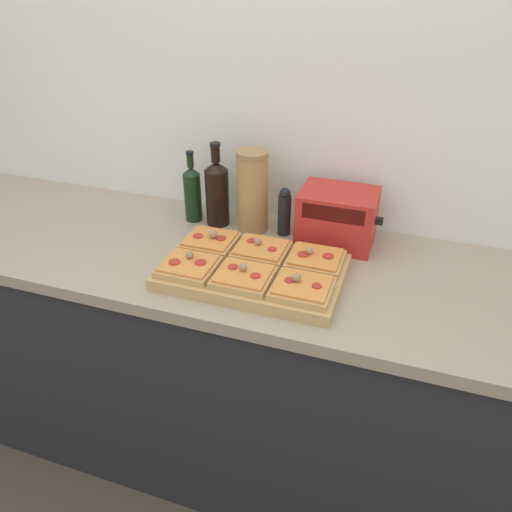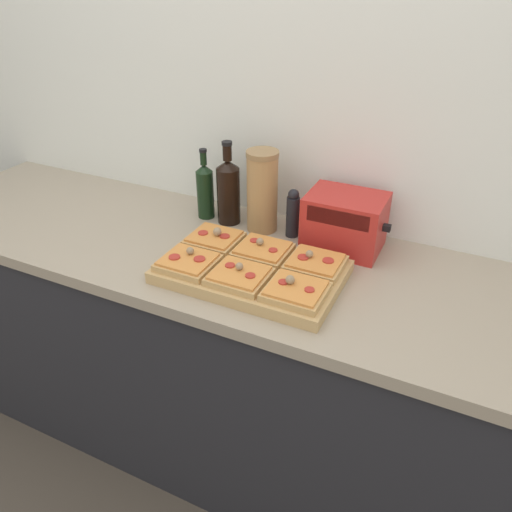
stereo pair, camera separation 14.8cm
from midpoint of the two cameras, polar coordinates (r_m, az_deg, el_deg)
wall_back at (r=1.76m, az=0.16°, el=14.82°), size 6.00×0.06×2.50m
kitchen_counter at (r=1.87m, az=-3.46°, el=-12.34°), size 2.63×0.67×0.92m
cutting_board at (r=1.48m, az=-3.25°, el=-1.92°), size 0.53×0.33×0.04m
pizza_slice_back_left at (r=1.59m, az=-7.96°, el=1.63°), size 0.16×0.15×0.05m
pizza_slice_back_center at (r=1.52m, az=-2.20°, el=0.61°), size 0.16×0.15×0.05m
pizza_slice_back_right at (r=1.48m, az=3.98°, el=-0.47°), size 0.16×0.15×0.05m
pizza_slice_front_left at (r=1.47m, az=-10.61°, el=-1.23°), size 0.16×0.15×0.05m
pizza_slice_front_center at (r=1.40m, az=-4.46°, el=-2.46°), size 0.16×0.15×0.05m
pizza_slice_front_right at (r=1.35m, az=2.21°, el=-3.75°), size 0.16×0.15×0.05m
olive_oil_bottle at (r=1.80m, az=-9.65°, el=7.11°), size 0.06×0.06×0.26m
wine_bottle at (r=1.75m, az=-6.92°, el=7.24°), size 0.08×0.08×0.30m
grain_jar_tall at (r=1.69m, az=-2.93°, el=7.34°), size 0.11×0.11×0.28m
pepper_mill at (r=1.68m, az=0.73°, el=5.02°), size 0.04×0.04×0.17m
toaster_oven at (r=1.64m, az=6.71°, el=4.34°), size 0.27×0.18×0.18m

